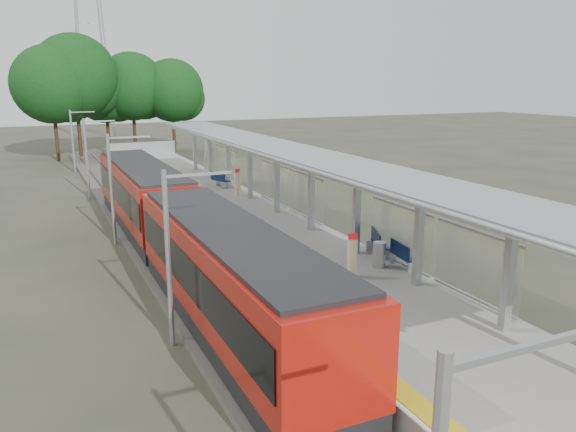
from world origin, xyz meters
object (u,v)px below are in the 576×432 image
at_px(bench_near, 402,254).
at_px(litter_bin, 379,255).
at_px(bench_mid, 378,242).
at_px(bench_far, 220,179).
at_px(info_pillar_near, 352,258).
at_px(train, 176,224).
at_px(info_pillar_far, 238,184).

bearing_deg(bench_near, litter_bin, 162.38).
bearing_deg(bench_mid, litter_bin, -99.92).
bearing_deg(bench_far, info_pillar_near, -114.32).
relative_size(train, bench_near, 18.57).
bearing_deg(info_pillar_near, bench_near, 19.15).
bearing_deg(litter_bin, bench_mid, 58.21).
relative_size(bench_mid, litter_bin, 1.66).
height_order(train, litter_bin, train).
height_order(bench_near, info_pillar_far, info_pillar_far).
distance_m(bench_far, litter_bin, 18.14).
xyz_separation_m(train, bench_far, (5.96, 12.55, -0.52)).
relative_size(train, bench_mid, 16.98).
bearing_deg(info_pillar_near, bench_far, 101.82).
relative_size(bench_mid, info_pillar_near, 0.99).
height_order(bench_mid, info_pillar_near, info_pillar_near).
bearing_deg(info_pillar_near, bench_mid, 52.91).
distance_m(bench_mid, info_pillar_far, 13.83).
relative_size(bench_far, info_pillar_near, 0.94).
height_order(bench_far, litter_bin, bench_far).
height_order(bench_mid, info_pillar_far, info_pillar_far).
xyz_separation_m(info_pillar_far, litter_bin, (0.25, -15.01, -0.22)).
bearing_deg(bench_mid, info_pillar_far, 116.04).
relative_size(bench_near, info_pillar_far, 0.90).
bearing_deg(info_pillar_near, train, 143.69).
distance_m(train, info_pillar_near, 7.80).
height_order(bench_mid, litter_bin, bench_mid).
distance_m(info_pillar_far, litter_bin, 15.02).
distance_m(bench_near, info_pillar_near, 2.28).
height_order(bench_near, info_pillar_near, info_pillar_near).
bearing_deg(info_pillar_far, train, -136.47).
bearing_deg(bench_far, bench_mid, -107.03).
xyz_separation_m(bench_mid, info_pillar_far, (-1.01, 13.79, 0.15)).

